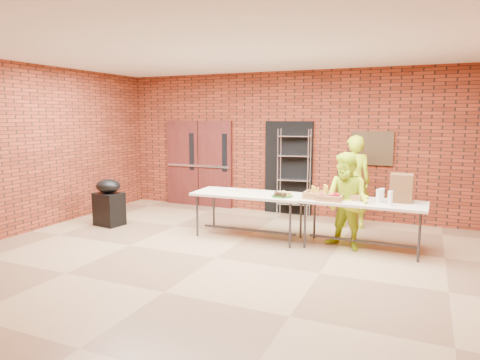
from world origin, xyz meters
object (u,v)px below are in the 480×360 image
table_left (249,197)px  table_right (363,205)px  wire_rack (294,173)px  volunteer_man (347,201)px  coffee_dispenser (401,188)px  volunteer_woman (353,182)px  covered_grill (109,202)px

table_left → table_right: (2.01, 0.09, -0.00)m
wire_rack → volunteer_man: bearing=-62.0°
coffee_dispenser → volunteer_woman: size_ratio=0.25×
covered_grill → volunteer_woman: (4.57, 1.82, 0.45)m
table_right → coffee_dispenser: coffee_dispenser is taller
table_right → volunteer_man: volunteer_man is taller
coffee_dispenser → volunteer_man: 0.89m
table_left → coffee_dispenser: coffee_dispenser is taller
volunteer_man → coffee_dispenser: bearing=37.3°
wire_rack → volunteer_man: size_ratio=1.19×
wire_rack → coffee_dispenser: wire_rack is taller
volunteer_man → table_left: bearing=-158.3°
table_right → volunteer_woman: volunteer_woman is taller
covered_grill → volunteer_man: size_ratio=0.59×
covered_grill → table_left: bearing=14.0°
table_left → volunteer_woman: (1.63, 1.49, 0.17)m
table_right → volunteer_woman: 1.45m
table_right → volunteer_man: 0.27m
coffee_dispenser → volunteer_man: size_ratio=0.28×
table_left → volunteer_man: size_ratio=1.25×
table_right → covered_grill: bearing=-173.7°
wire_rack → table_right: wire_rack is taller
wire_rack → volunteer_man: (1.51, -2.00, -0.16)m
table_right → volunteer_man: bearing=-161.5°
volunteer_woman → coffee_dispenser: bearing=112.5°
volunteer_woman → volunteer_man: 1.48m
table_left → covered_grill: size_ratio=2.13×
wire_rack → covered_grill: bearing=-152.8°
volunteer_man → volunteer_woman: bearing=116.3°
table_left → coffee_dispenser: 2.61m
coffee_dispenser → covered_grill: size_ratio=0.48×
table_right → volunteer_woman: (-0.38, 1.39, 0.17)m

